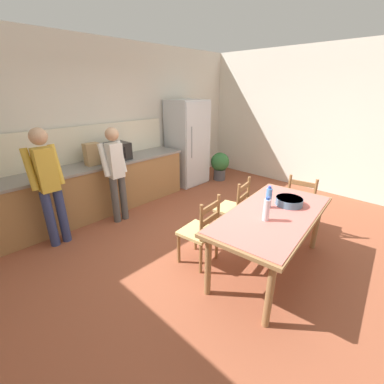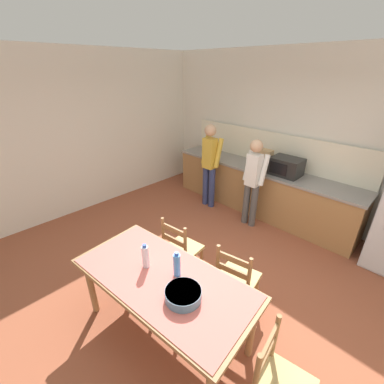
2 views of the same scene
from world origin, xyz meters
name	(u,v)px [view 1 (image 1 of 2)]	position (x,y,z in m)	size (l,w,h in m)	color
ground_plane	(219,245)	(0.00, 0.00, 0.00)	(8.32, 8.32, 0.00)	brown
wall_back	(111,125)	(0.00, 2.66, 1.45)	(6.52, 0.12, 2.90)	silver
wall_right	(319,121)	(3.26, 0.00, 1.45)	(0.12, 5.20, 2.90)	silver
kitchen_counter	(93,190)	(-0.73, 2.23, 0.45)	(3.63, 0.66, 0.89)	#9E7042
counter_splashback	(78,145)	(-0.73, 2.54, 1.19)	(3.59, 0.03, 0.60)	#EFE8CB
refrigerator	(187,143)	(1.58, 2.19, 0.93)	(0.78, 0.73, 1.87)	silver
microwave	(114,152)	(-0.25, 2.21, 1.04)	(0.50, 0.39, 0.30)	black
paper_bag	(92,154)	(-0.66, 2.20, 1.07)	(0.24, 0.16, 0.36)	tan
dining_table	(272,219)	(0.02, -0.73, 0.68)	(1.90, 1.05, 0.77)	olive
bottle_near_centre	(266,210)	(-0.21, -0.76, 0.89)	(0.07, 0.07, 0.27)	silver
bottle_off_centre	(269,198)	(0.10, -0.62, 0.89)	(0.07, 0.07, 0.27)	#4C8ED6
serving_bowl	(289,201)	(0.34, -0.77, 0.82)	(0.32, 0.32, 0.09)	slate
chair_head_end	(301,204)	(1.22, -0.62, 0.44)	(0.46, 0.48, 0.91)	olive
chair_side_far_left	(201,231)	(-0.46, -0.05, 0.44)	(0.46, 0.45, 0.91)	olive
chair_side_far_right	(234,209)	(0.36, 0.03, 0.44)	(0.49, 0.47, 0.91)	olive
person_at_sink	(48,183)	(-1.54, 1.71, 0.92)	(0.41, 0.28, 1.64)	navy
person_at_counter	(116,171)	(-0.55, 1.69, 0.87)	(0.39, 0.27, 1.55)	#4C4C4C
potted_plant	(220,164)	(2.25, 1.76, 0.39)	(0.44, 0.44, 0.67)	#4C4C51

